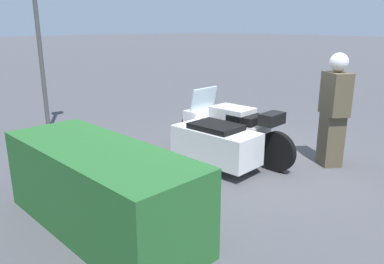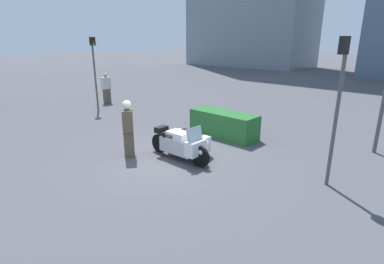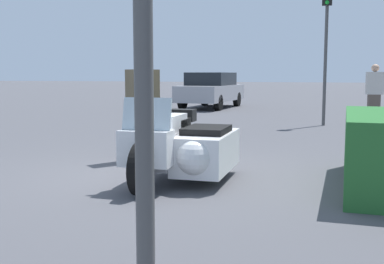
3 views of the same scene
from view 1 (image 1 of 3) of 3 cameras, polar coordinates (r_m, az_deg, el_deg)
ground_plane at (r=6.36m, az=8.86°, el=-4.52°), size 160.00×160.00×0.00m
police_motorcycle at (r=6.16m, az=4.17°, el=-0.48°), size 2.37×1.20×1.15m
officer_rider at (r=6.31m, az=20.85°, el=3.50°), size 0.57×0.54×1.80m
hedge_bush_curbside at (r=4.28m, az=-13.83°, el=-8.35°), size 2.66×0.97×0.94m
traffic_light_near at (r=8.47m, az=-22.57°, el=15.95°), size 0.22×0.28×3.64m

